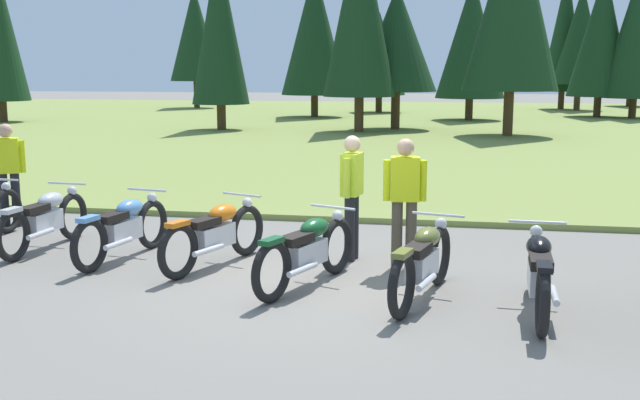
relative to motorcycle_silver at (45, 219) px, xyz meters
name	(u,v)px	position (x,y,z in m)	size (l,w,h in m)	color
ground_plane	(311,282)	(4.02, -0.97, -0.44)	(140.00, 140.00, 0.00)	slate
grass_moorland	(419,124)	(4.02, 24.58, -0.39)	(80.00, 44.00, 0.10)	olive
forest_treeline	(484,31)	(6.88, 29.97, 3.97)	(41.80, 27.07, 8.56)	#47331E
motorcycle_silver	(45,219)	(0.00, 0.00, 0.00)	(0.62, 2.10, 0.88)	black
motorcycle_sky_blue	(123,228)	(1.34, -0.34, 0.00)	(0.66, 2.08, 0.88)	black
motorcycle_orange	(215,233)	(2.66, -0.47, 0.00)	(0.92, 2.00, 0.88)	black
motorcycle_british_green	(307,250)	(4.01, -1.16, 0.00)	(0.94, 1.99, 0.88)	black
motorcycle_olive	(423,261)	(5.37, -1.43, 0.00)	(0.76, 2.06, 0.88)	black
motorcycle_black	(539,273)	(6.58, -1.69, 0.00)	(0.62, 2.10, 0.88)	black
rider_checking_bike	(352,190)	(4.35, 0.19, 0.51)	(0.27, 0.54, 1.67)	black
rider_with_back_turned	(405,195)	(5.07, -0.12, 0.51)	(0.55, 0.26, 1.67)	#4C4233
rider_in_hivis_vest	(8,169)	(-1.38, 1.32, 0.51)	(0.50, 0.36, 1.67)	black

